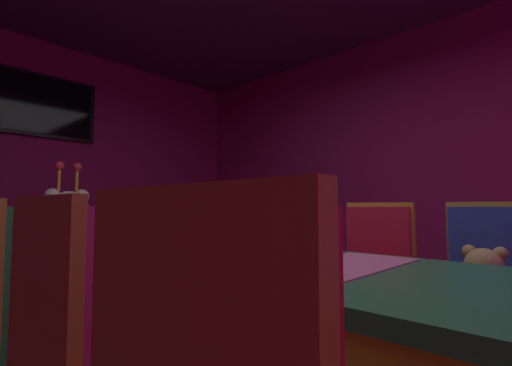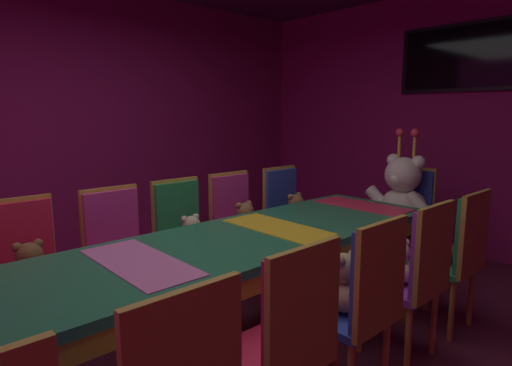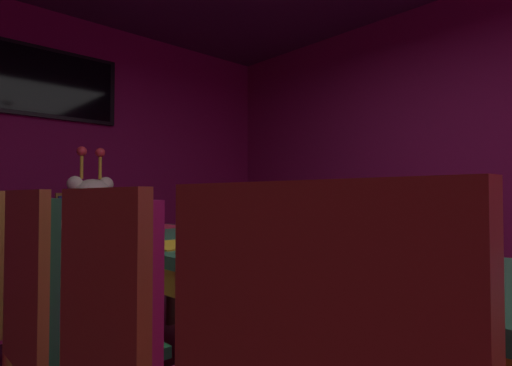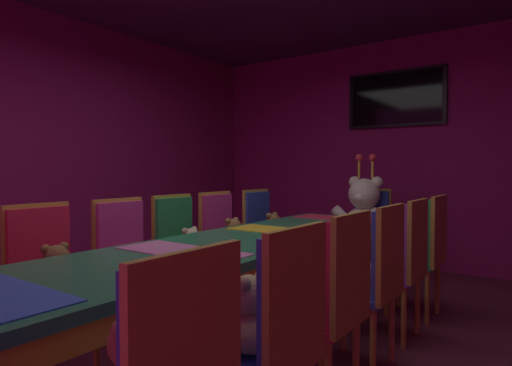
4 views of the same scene
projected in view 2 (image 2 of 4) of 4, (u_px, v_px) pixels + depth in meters
The scene contains 23 objects.
ground_plane at pixel (219, 359), 2.59m from camera, with size 7.90×7.90×0.00m, color #591E33.
wall_back at pixel (456, 122), 4.50m from camera, with size 5.20×0.12×2.80m, color #8C1959.
wall_left at pixel (59, 122), 4.26m from camera, with size 0.12×6.40×2.80m, color #8C1959.
banquet_table at pixel (218, 256), 2.49m from camera, with size 0.90×3.50×0.75m.
chair_left_1 at pixel (24, 263), 2.55m from camera, with size 0.42×0.41×0.98m.
teddy_left_1 at pixel (31, 270), 2.45m from camera, with size 0.25×0.32×0.30m.
chair_left_2 at pixel (116, 244), 2.92m from camera, with size 0.42×0.41×0.98m.
chair_left_3 at pixel (182, 229), 3.29m from camera, with size 0.42×0.41×0.98m.
teddy_left_3 at pixel (192, 236), 3.19m from camera, with size 0.23×0.29×0.28m.
chair_left_4 at pixel (235, 218), 3.65m from camera, with size 0.42×0.41×0.98m.
teddy_left_4 at pixel (246, 222), 3.55m from camera, with size 0.25×0.32×0.30m.
chair_left_5 at pixel (285, 208), 4.03m from camera, with size 0.42×0.41×0.98m.
teddy_left_5 at pixel (296, 212), 3.92m from camera, with size 0.25×0.32×0.30m.
chair_right_2 at pixel (289, 333), 1.74m from camera, with size 0.42×0.41×0.98m.
chair_right_3 at pixel (366, 294), 2.10m from camera, with size 0.42×0.41×0.98m.
teddy_right_3 at pixel (342, 286), 2.21m from camera, with size 0.27×0.34×0.32m.
chair_right_4 at pixel (420, 267), 2.48m from camera, with size 0.42×0.41×0.98m.
teddy_right_4 at pixel (397, 264), 2.59m from camera, with size 0.22×0.29×0.27m.
chair_right_5 at pixel (461, 248), 2.84m from camera, with size 0.42×0.41×0.98m.
teddy_right_5 at pixel (439, 243), 2.95m from camera, with size 0.26×0.33×0.31m.
throne_chair at pixel (409, 208), 4.02m from camera, with size 0.41×0.42×0.98m.
king_teddy_bear at pixel (401, 195), 3.89m from camera, with size 0.70×0.54×0.89m.
wall_tv at pixel (457, 58), 4.33m from camera, with size 1.18×0.06×0.68m.
Camera 2 is at (1.91, -1.45, 1.49)m, focal length 29.71 mm.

